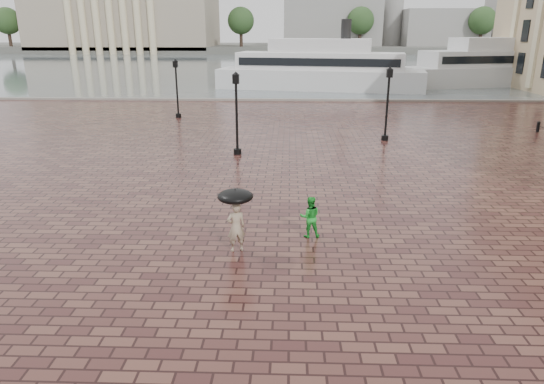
{
  "coord_description": "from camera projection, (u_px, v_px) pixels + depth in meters",
  "views": [
    {
      "loc": [
        -3.11,
        -16.56,
        6.62
      ],
      "look_at": [
        -3.66,
        -0.93,
        1.4
      ],
      "focal_mm": 32.0,
      "sensor_mm": 36.0,
      "label": 1
    }
  ],
  "objects": [
    {
      "name": "adult_pedestrian",
      "position": [
        236.0,
        227.0,
        15.08
      ],
      "size": [
        0.68,
        0.56,
        1.61
      ],
      "primitive_type": "imported",
      "rotation": [
        0.0,
        0.0,
        3.49
      ],
      "color": "tan",
      "rests_on": "ground"
    },
    {
      "name": "far_trees",
      "position": [
        300.0,
        21.0,
        145.53
      ],
      "size": [
        188.0,
        8.0,
        13.5
      ],
      "color": "#2D2119",
      "rests_on": "ground"
    },
    {
      "name": "harbour_water",
      "position": [
        304.0,
        63.0,
        104.9
      ],
      "size": [
        240.0,
        240.0,
        0.0
      ],
      "primitive_type": "plane",
      "color": "#444F53",
      "rests_on": "ground"
    },
    {
      "name": "street_lamps",
      "position": [
        260.0,
        100.0,
        31.65
      ],
      "size": [
        15.44,
        12.44,
        4.4
      ],
      "color": "black",
      "rests_on": "ground"
    },
    {
      "name": "ferry_near",
      "position": [
        320.0,
        69.0,
        56.86
      ],
      "size": [
        24.62,
        10.05,
        7.86
      ],
      "rotation": [
        0.0,
        0.0,
        -0.18
      ],
      "color": "silver",
      "rests_on": "ground"
    },
    {
      "name": "umbrella",
      "position": [
        235.0,
        196.0,
        14.76
      ],
      "size": [
        1.1,
        1.1,
        1.12
      ],
      "color": "black",
      "rests_on": "ground"
    },
    {
      "name": "far_shore",
      "position": [
        299.0,
        48.0,
        169.05
      ],
      "size": [
        300.0,
        60.0,
        2.0
      ],
      "primitive_type": "cube",
      "color": "#4C4C47",
      "rests_on": "ground"
    },
    {
      "name": "quay_edge",
      "position": [
        321.0,
        101.0,
        48.02
      ],
      "size": [
        80.0,
        0.6,
        0.3
      ],
      "primitive_type": "cube",
      "color": "slate",
      "rests_on": "ground"
    },
    {
      "name": "museum",
      "position": [
        125.0,
        6.0,
        152.22
      ],
      "size": [
        57.0,
        32.5,
        26.0
      ],
      "color": "gray",
      "rests_on": "ground"
    },
    {
      "name": "distant_skyline",
      "position": [
        450.0,
        21.0,
        155.28
      ],
      "size": [
        102.5,
        22.0,
        33.0
      ],
      "color": "gray",
      "rests_on": "ground"
    },
    {
      "name": "child_pedestrian",
      "position": [
        310.0,
        217.0,
        16.17
      ],
      "size": [
        0.72,
        0.58,
        1.42
      ],
      "primitive_type": "imported",
      "rotation": [
        0.0,
        0.0,
        3.21
      ],
      "color": "green",
      "rests_on": "ground"
    },
    {
      "name": "ground",
      "position": [
        373.0,
        221.0,
        17.69
      ],
      "size": [
        300.0,
        300.0,
        0.0
      ],
      "primitive_type": "plane",
      "color": "#361A18",
      "rests_on": "ground"
    },
    {
      "name": "ferry_far",
      "position": [
        497.0,
        66.0,
        61.22
      ],
      "size": [
        25.01,
        11.66,
        7.98
      ],
      "rotation": [
        0.0,
        0.0,
        0.25
      ],
      "color": "silver",
      "rests_on": "ground"
    }
  ]
}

